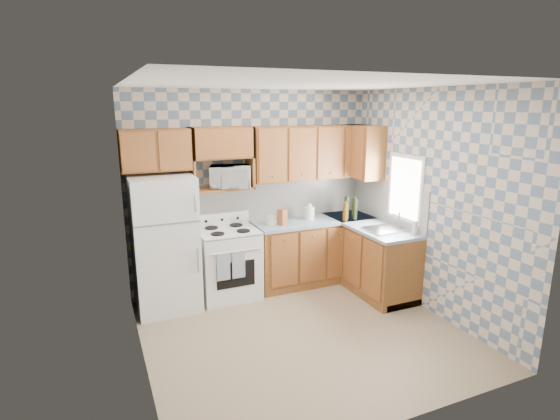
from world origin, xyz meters
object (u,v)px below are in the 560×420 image
object	(u,v)px
electric_kettle	(309,213)
stove_body	(228,264)
microwave	(230,177)
refrigerator	(165,244)

from	to	relation	value
electric_kettle	stove_body	bearing A→B (deg)	-177.88
stove_body	electric_kettle	size ratio (longest dim) A/B	5.06
microwave	electric_kettle	size ratio (longest dim) A/B	2.91
stove_body	electric_kettle	distance (m)	1.34
microwave	electric_kettle	bearing A→B (deg)	14.80
microwave	electric_kettle	world-z (taller)	microwave
refrigerator	microwave	bearing A→B (deg)	9.28
microwave	stove_body	bearing A→B (deg)	-110.20
refrigerator	electric_kettle	size ratio (longest dim) A/B	9.45
refrigerator	electric_kettle	bearing A→B (deg)	1.98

